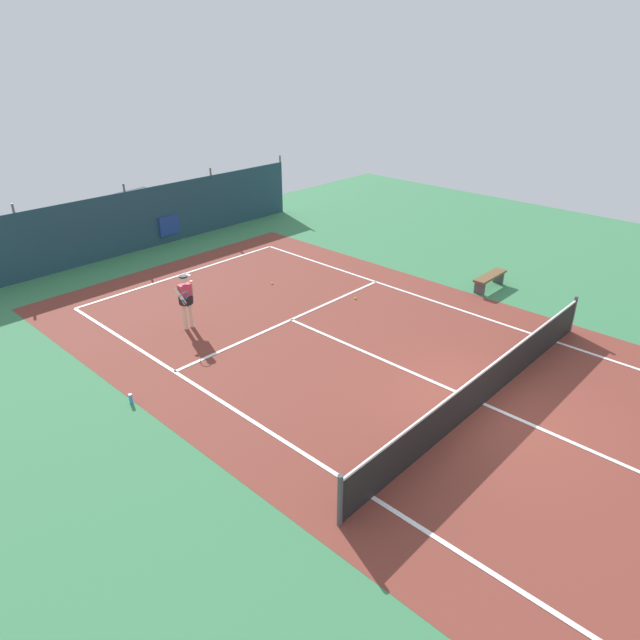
{
  "coord_description": "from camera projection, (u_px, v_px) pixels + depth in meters",
  "views": [
    {
      "loc": [
        -10.5,
        -4.72,
        7.54
      ],
      "look_at": [
        -0.72,
        4.51,
        0.9
      ],
      "focal_mm": 31.75,
      "sensor_mm": 36.0,
      "label": 1
    }
  ],
  "objects": [
    {
      "name": "ground_plane",
      "position": [
        483.0,
        404.0,
        13.09
      ],
      "size": [
        36.0,
        36.0,
        0.0
      ],
      "primitive_type": "plane",
      "color": "#387A4C"
    },
    {
      "name": "court_surface",
      "position": [
        483.0,
        404.0,
        13.09
      ],
      "size": [
        11.02,
        26.6,
        0.01
      ],
      "color": "brown",
      "rests_on": "ground"
    },
    {
      "name": "tennis_net",
      "position": [
        486.0,
        385.0,
        12.86
      ],
      "size": [
        10.12,
        0.1,
        1.1
      ],
      "color": "black",
      "rests_on": "ground"
    },
    {
      "name": "back_fence",
      "position": [
        125.0,
        233.0,
        22.57
      ],
      "size": [
        16.3,
        0.98,
        2.7
      ],
      "color": "#1E3D4C",
      "rests_on": "ground"
    },
    {
      "name": "tennis_player",
      "position": [
        186.0,
        298.0,
        16.13
      ],
      "size": [
        0.72,
        0.75,
        1.64
      ],
      "rotation": [
        0.0,
        0.0,
        3.1
      ],
      "color": "beige",
      "rests_on": "ground"
    },
    {
      "name": "tennis_ball_near_player",
      "position": [
        272.0,
        283.0,
        19.52
      ],
      "size": [
        0.07,
        0.07,
        0.07
      ],
      "primitive_type": "sphere",
      "color": "#CCDB33",
      "rests_on": "ground"
    },
    {
      "name": "tennis_ball_midcourt",
      "position": [
        355.0,
        298.0,
        18.38
      ],
      "size": [
        0.07,
        0.07,
        0.07
      ],
      "primitive_type": "sphere",
      "color": "#CCDB33",
      "rests_on": "ground"
    },
    {
      "name": "parked_car",
      "position": [
        146.0,
        212.0,
        24.68
      ],
      "size": [
        2.36,
        4.37,
        1.68
      ],
      "rotation": [
        0.0,
        0.0,
        0.11
      ],
      "color": "navy",
      "rests_on": "ground"
    },
    {
      "name": "courtside_bench",
      "position": [
        490.0,
        278.0,
        19.05
      ],
      "size": [
        1.6,
        0.4,
        0.49
      ],
      "color": "brown",
      "rests_on": "ground"
    },
    {
      "name": "water_bottle",
      "position": [
        131.0,
        399.0,
        13.07
      ],
      "size": [
        0.08,
        0.08,
        0.24
      ],
      "primitive_type": "cylinder",
      "color": "#338CD8",
      "rests_on": "ground"
    }
  ]
}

